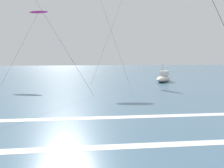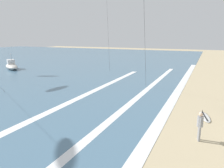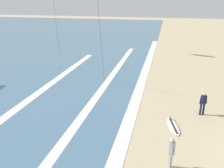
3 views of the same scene
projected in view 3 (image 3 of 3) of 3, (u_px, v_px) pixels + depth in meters
The scene contains 5 objects.
wave_foam_shoreline at pixel (126, 131), 13.46m from camera, with size 59.45×0.80×0.01m, color white.
wave_foam_mid_break at pixel (69, 134), 13.16m from camera, with size 47.50×0.60×0.01m, color white.
surfer_left_far at pixel (203, 102), 15.04m from camera, with size 0.32×0.51×1.60m.
surfer_foreground_main at pixel (171, 151), 10.25m from camera, with size 0.52×0.32×1.60m.
surfboard_near_water at pixel (173, 126), 13.93m from camera, with size 2.18×1.06×0.25m.
Camera 3 is at (-10.36, 5.80, 7.36)m, focal length 37.07 mm.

